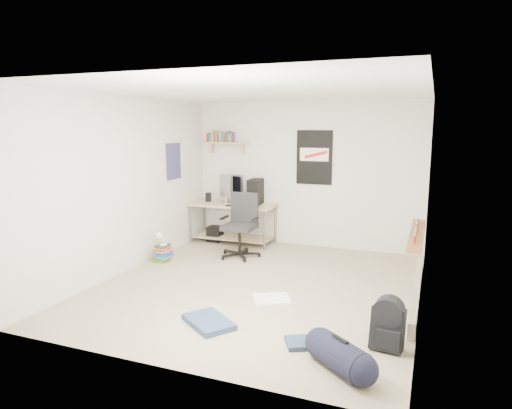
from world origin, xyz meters
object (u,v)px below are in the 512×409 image
(desk, at_px, (233,223))
(backpack, at_px, (388,329))
(office_chair, at_px, (240,227))
(book_stack, at_px, (163,253))
(duffel_bag, at_px, (340,355))

(desk, relative_size, backpack, 3.88)
(office_chair, distance_m, backpack, 3.44)
(backpack, relative_size, book_stack, 0.88)
(desk, height_order, office_chair, office_chair)
(office_chair, height_order, book_stack, office_chair)
(office_chair, height_order, backpack, office_chair)
(desk, distance_m, office_chair, 0.95)
(desk, xyz_separation_m, office_chair, (0.48, -0.81, 0.12))
(backpack, bearing_deg, book_stack, 161.70)
(backpack, distance_m, duffel_bag, 0.65)
(desk, bearing_deg, duffel_bag, -50.71)
(book_stack, bearing_deg, office_chair, 35.50)
(office_chair, xyz_separation_m, duffel_bag, (2.18, -2.88, -0.35))
(backpack, relative_size, duffel_bag, 0.72)
(office_chair, bearing_deg, desk, 119.00)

